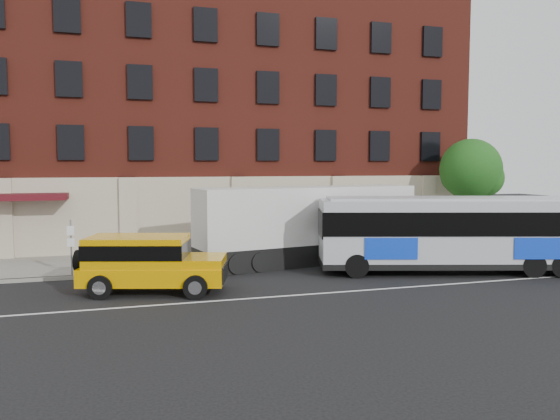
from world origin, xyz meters
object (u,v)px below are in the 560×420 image
object	(u,v)px
street_tree	(471,172)
city_bus	(459,231)
sign_pole	(71,245)
yellow_suv	(147,260)
shipping_container	(309,225)

from	to	relation	value
street_tree	city_bus	bearing A→B (deg)	-128.95
sign_pole	city_bus	size ratio (longest dim) A/B	0.20
yellow_suv	shipping_container	distance (m)	9.03
yellow_suv	street_tree	bearing A→B (deg)	19.86
shipping_container	sign_pole	bearing A→B (deg)	-176.56
sign_pole	yellow_suv	world-z (taller)	sign_pole
street_tree	shipping_container	distance (m)	11.78
sign_pole	city_bus	bearing A→B (deg)	-12.42
city_bus	yellow_suv	distance (m)	13.53
sign_pole	street_tree	bearing A→B (deg)	8.61
city_bus	yellow_suv	bearing A→B (deg)	179.83
street_tree	sign_pole	bearing A→B (deg)	-171.39
city_bus	yellow_suv	size ratio (longest dim) A/B	2.19
street_tree	city_bus	size ratio (longest dim) A/B	0.49
city_bus	yellow_suv	xyz separation A→B (m)	(-13.51, 0.04, -0.64)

